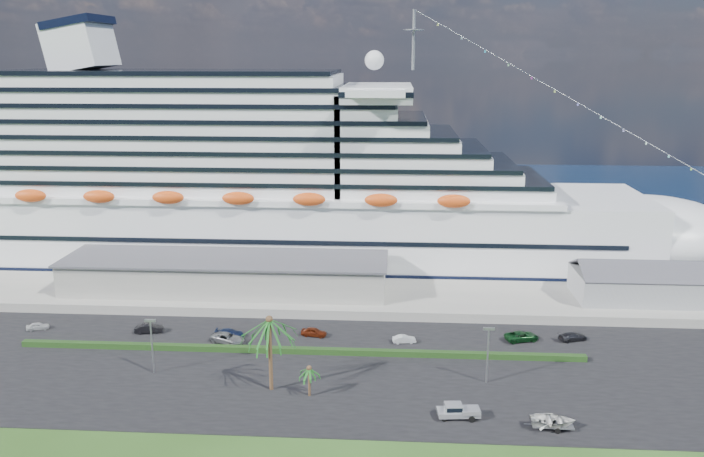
# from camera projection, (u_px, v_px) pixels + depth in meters

# --- Properties ---
(ground) EXTENTS (420.00, 420.00, 0.00)m
(ground) POSITION_uv_depth(u_px,v_px,m) (341.00, 407.00, 90.48)
(ground) COLOR #264517
(ground) RESTS_ON ground
(asphalt_lot) EXTENTS (140.00, 38.00, 0.12)m
(asphalt_lot) POSITION_uv_depth(u_px,v_px,m) (347.00, 369.00, 101.11)
(asphalt_lot) COLOR black
(asphalt_lot) RESTS_ON ground
(wharf) EXTENTS (240.00, 20.00, 1.80)m
(wharf) POSITION_uv_depth(u_px,v_px,m) (358.00, 297.00, 128.95)
(wharf) COLOR gray
(wharf) RESTS_ON ground
(water) EXTENTS (420.00, 160.00, 0.02)m
(water) POSITION_uv_depth(u_px,v_px,m) (374.00, 202.00, 216.23)
(water) COLOR #0B1B32
(water) RESTS_ON ground
(cruise_ship) EXTENTS (191.00, 38.00, 54.00)m
(cruise_ship) POSITION_uv_depth(u_px,v_px,m) (266.00, 189.00, 149.61)
(cruise_ship) COLOR silver
(cruise_ship) RESTS_ON ground
(terminal_building) EXTENTS (61.00, 15.00, 6.30)m
(terminal_building) POSITION_uv_depth(u_px,v_px,m) (226.00, 273.00, 129.48)
(terminal_building) COLOR gray
(terminal_building) RESTS_ON wharf
(port_shed) EXTENTS (24.00, 12.31, 7.37)m
(port_shed) POSITION_uv_depth(u_px,v_px,m) (642.00, 285.00, 124.89)
(port_shed) COLOR gray
(port_shed) RESTS_ON wharf
(hedge) EXTENTS (88.00, 1.10, 0.90)m
(hedge) POSITION_uv_depth(u_px,v_px,m) (298.00, 350.00, 106.31)
(hedge) COLOR black
(hedge) RESTS_ON asphalt_lot
(lamp_post_left) EXTENTS (1.60, 0.35, 8.27)m
(lamp_post_left) POSITION_uv_depth(u_px,v_px,m) (152.00, 339.00, 98.63)
(lamp_post_left) COLOR gray
(lamp_post_left) RESTS_ON asphalt_lot
(lamp_post_right) EXTENTS (1.60, 0.35, 8.27)m
(lamp_post_right) POSITION_uv_depth(u_px,v_px,m) (488.00, 348.00, 95.67)
(lamp_post_right) COLOR gray
(lamp_post_right) RESTS_ON asphalt_lot
(palm_tall) EXTENTS (8.82, 8.82, 11.13)m
(palm_tall) POSITION_uv_depth(u_px,v_px,m) (270.00, 328.00, 92.70)
(palm_tall) COLOR #47301E
(palm_tall) RESTS_ON ground
(palm_short) EXTENTS (3.53, 3.53, 4.56)m
(palm_short) POSITION_uv_depth(u_px,v_px,m) (309.00, 372.00, 92.28)
(palm_short) COLOR #47301E
(palm_short) RESTS_ON ground
(parked_car_0) EXTENTS (3.88, 2.62, 1.23)m
(parked_car_0) POSITION_uv_depth(u_px,v_px,m) (38.00, 326.00, 115.38)
(parked_car_0) COLOR silver
(parked_car_0) RESTS_ON asphalt_lot
(parked_car_1) EXTENTS (4.83, 2.48, 1.52)m
(parked_car_1) POSITION_uv_depth(u_px,v_px,m) (149.00, 328.00, 114.09)
(parked_car_1) COLOR black
(parked_car_1) RESTS_ON asphalt_lot
(parked_car_2) EXTENTS (6.13, 4.52, 1.55)m
(parked_car_2) POSITION_uv_depth(u_px,v_px,m) (228.00, 338.00, 110.10)
(parked_car_2) COLOR gray
(parked_car_2) RESTS_ON asphalt_lot
(parked_car_3) EXTENTS (4.69, 2.09, 1.34)m
(parked_car_3) POSITION_uv_depth(u_px,v_px,m) (230.00, 333.00, 112.39)
(parked_car_3) COLOR #121E3F
(parked_car_3) RESTS_ON asphalt_lot
(parked_car_4) EXTENTS (4.42, 2.38, 1.43)m
(parked_car_4) POSITION_uv_depth(u_px,v_px,m) (314.00, 332.00, 112.71)
(parked_car_4) COLOR #61200D
(parked_car_4) RESTS_ON asphalt_lot
(parked_car_5) EXTENTS (3.88, 1.83, 1.23)m
(parked_car_5) POSITION_uv_depth(u_px,v_px,m) (404.00, 339.00, 110.09)
(parked_car_5) COLOR silver
(parked_car_5) RESTS_ON asphalt_lot
(parked_car_6) EXTENTS (5.99, 3.95, 1.53)m
(parked_car_6) POSITION_uv_depth(u_px,v_px,m) (522.00, 336.00, 110.91)
(parked_car_6) COLOR #0D3515
(parked_car_6) RESTS_ON asphalt_lot
(parked_car_7) EXTENTS (5.02, 3.35, 1.35)m
(parked_car_7) POSITION_uv_depth(u_px,v_px,m) (573.00, 337.00, 111.00)
(parked_car_7) COLOR black
(parked_car_7) RESTS_ON asphalt_lot
(pickup_truck) EXTENTS (5.57, 2.48, 1.91)m
(pickup_truck) POSITION_uv_depth(u_px,v_px,m) (458.00, 411.00, 87.16)
(pickup_truck) COLOR black
(pickup_truck) RESTS_ON asphalt_lot
(boat_trailer) EXTENTS (6.31, 4.12, 1.81)m
(boat_trailer) POSITION_uv_depth(u_px,v_px,m) (553.00, 420.00, 84.49)
(boat_trailer) COLOR gray
(boat_trailer) RESTS_ON asphalt_lot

